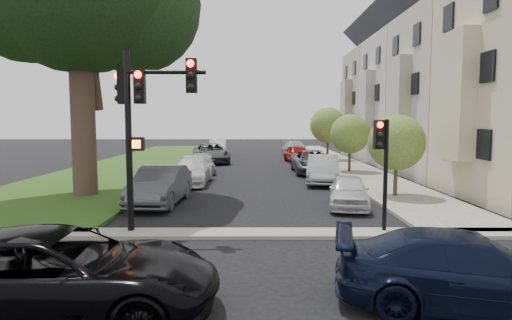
{
  "coord_description": "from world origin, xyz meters",
  "views": [
    {
      "loc": [
        -0.04,
        -10.52,
        3.42
      ],
      "look_at": [
        0.0,
        5.0,
        2.0
      ],
      "focal_mm": 30.0,
      "sensor_mm": 36.0,
      "label": 1
    }
  ],
  "objects_px": {
    "traffic_signal_main": "(143,109)",
    "car_parked_4": "(295,149)",
    "car_parked_0": "(349,191)",
    "small_tree_a": "(397,143)",
    "car_parked_2": "(313,162)",
    "car_parked_5": "(160,185)",
    "small_tree_b": "(350,134)",
    "car_parked_9": "(218,147)",
    "small_tree_c": "(328,125)",
    "traffic_signal_secondary": "(382,154)",
    "car_cross_near": "(55,275)",
    "car_parked_7": "(201,163)",
    "car_parked_8": "(211,153)",
    "car_cross_far": "(470,272)",
    "car_parked_1": "(323,169)",
    "car_parked_3": "(298,154)",
    "car_parked_6": "(191,171)"
  },
  "relations": [
    {
      "from": "traffic_signal_main",
      "to": "car_parked_4",
      "type": "bearing_deg",
      "value": 75.56
    },
    {
      "from": "car_parked_0",
      "to": "small_tree_a",
      "type": "bearing_deg",
      "value": 49.62
    },
    {
      "from": "car_parked_0",
      "to": "car_parked_2",
      "type": "height_order",
      "value": "car_parked_2"
    },
    {
      "from": "car_parked_0",
      "to": "car_parked_5",
      "type": "xyz_separation_m",
      "value": [
        -7.59,
        0.61,
        0.15
      ]
    },
    {
      "from": "small_tree_a",
      "to": "small_tree_b",
      "type": "distance_m",
      "value": 9.26
    },
    {
      "from": "traffic_signal_main",
      "to": "car_parked_9",
      "type": "height_order",
      "value": "traffic_signal_main"
    },
    {
      "from": "small_tree_c",
      "to": "small_tree_b",
      "type": "bearing_deg",
      "value": -90.0
    },
    {
      "from": "traffic_signal_secondary",
      "to": "car_parked_4",
      "type": "distance_m",
      "value": 27.85
    },
    {
      "from": "car_parked_4",
      "to": "car_parked_5",
      "type": "relative_size",
      "value": 1.07
    },
    {
      "from": "car_cross_near",
      "to": "car_parked_7",
      "type": "height_order",
      "value": "car_cross_near"
    },
    {
      "from": "small_tree_b",
      "to": "traffic_signal_secondary",
      "type": "xyz_separation_m",
      "value": [
        -2.43,
        -15.32,
        -0.15
      ]
    },
    {
      "from": "car_parked_8",
      "to": "car_parked_9",
      "type": "distance_m",
      "value": 7.69
    },
    {
      "from": "traffic_signal_secondary",
      "to": "car_cross_near",
      "type": "xyz_separation_m",
      "value": [
        -7.25,
        -5.56,
        -1.64
      ]
    },
    {
      "from": "car_cross_near",
      "to": "car_parked_4",
      "type": "height_order",
      "value": "car_cross_near"
    },
    {
      "from": "traffic_signal_secondary",
      "to": "car_parked_4",
      "type": "height_order",
      "value": "traffic_signal_secondary"
    },
    {
      "from": "small_tree_b",
      "to": "car_cross_far",
      "type": "xyz_separation_m",
      "value": [
        -2.35,
        -20.53,
        -1.87
      ]
    },
    {
      "from": "traffic_signal_secondary",
      "to": "car_parked_5",
      "type": "xyz_separation_m",
      "value": [
        -7.68,
        4.61,
        -1.63
      ]
    },
    {
      "from": "small_tree_a",
      "to": "car_cross_far",
      "type": "height_order",
      "value": "small_tree_a"
    },
    {
      "from": "traffic_signal_secondary",
      "to": "car_parked_8",
      "type": "distance_m",
      "value": 23.46
    },
    {
      "from": "small_tree_c",
      "to": "traffic_signal_secondary",
      "type": "height_order",
      "value": "small_tree_c"
    },
    {
      "from": "car_cross_near",
      "to": "car_parked_9",
      "type": "xyz_separation_m",
      "value": [
        -0.29,
        35.45,
        -0.01
      ]
    },
    {
      "from": "car_parked_1",
      "to": "car_parked_3",
      "type": "xyz_separation_m",
      "value": [
        -0.23,
        11.76,
        -0.05
      ]
    },
    {
      "from": "small_tree_c",
      "to": "car_parked_7",
      "type": "xyz_separation_m",
      "value": [
        -9.76,
        -8.59,
        -2.37
      ]
    },
    {
      "from": "small_tree_a",
      "to": "car_parked_8",
      "type": "xyz_separation_m",
      "value": [
        -9.85,
        16.13,
        -1.67
      ]
    },
    {
      "from": "car_parked_3",
      "to": "car_parked_8",
      "type": "distance_m",
      "value": 7.13
    },
    {
      "from": "traffic_signal_main",
      "to": "car_parked_6",
      "type": "height_order",
      "value": "traffic_signal_main"
    },
    {
      "from": "car_cross_near",
      "to": "car_parked_9",
      "type": "distance_m",
      "value": 35.45
    },
    {
      "from": "car_parked_4",
      "to": "car_parked_8",
      "type": "distance_m",
      "value": 9.3
    },
    {
      "from": "traffic_signal_secondary",
      "to": "car_parked_1",
      "type": "relative_size",
      "value": 0.74
    },
    {
      "from": "traffic_signal_main",
      "to": "car_parked_7",
      "type": "height_order",
      "value": "traffic_signal_main"
    },
    {
      "from": "car_parked_5",
      "to": "car_parked_2",
      "type": "bearing_deg",
      "value": 56.68
    },
    {
      "from": "car_cross_near",
      "to": "car_parked_6",
      "type": "distance_m",
      "value": 15.88
    },
    {
      "from": "traffic_signal_main",
      "to": "small_tree_b",
      "type": "bearing_deg",
      "value": 57.93
    },
    {
      "from": "traffic_signal_secondary",
      "to": "car_cross_far",
      "type": "xyz_separation_m",
      "value": [
        0.09,
        -5.21,
        -1.72
      ]
    },
    {
      "from": "small_tree_a",
      "to": "car_parked_8",
      "type": "bearing_deg",
      "value": 121.4
    },
    {
      "from": "car_parked_0",
      "to": "car_parked_4",
      "type": "xyz_separation_m",
      "value": [
        0.1,
        23.8,
        0.1
      ]
    },
    {
      "from": "car_parked_1",
      "to": "small_tree_b",
      "type": "bearing_deg",
      "value": 71.56
    },
    {
      "from": "traffic_signal_secondary",
      "to": "car_parked_3",
      "type": "relative_size",
      "value": 0.82
    },
    {
      "from": "small_tree_a",
      "to": "car_parked_0",
      "type": "height_order",
      "value": "small_tree_a"
    },
    {
      "from": "car_parked_4",
      "to": "traffic_signal_secondary",
      "type": "bearing_deg",
      "value": -92.99
    },
    {
      "from": "car_parked_9",
      "to": "car_parked_5",
      "type": "bearing_deg",
      "value": -94.76
    },
    {
      "from": "car_parked_7",
      "to": "car_parked_9",
      "type": "bearing_deg",
      "value": 79.86
    },
    {
      "from": "small_tree_a",
      "to": "car_parked_9",
      "type": "height_order",
      "value": "small_tree_a"
    },
    {
      "from": "small_tree_b",
      "to": "car_cross_far",
      "type": "bearing_deg",
      "value": -96.52
    },
    {
      "from": "car_cross_near",
      "to": "car_parked_4",
      "type": "bearing_deg",
      "value": -17.29
    },
    {
      "from": "car_parked_3",
      "to": "car_parked_5",
      "type": "distance_m",
      "value": 19.24
    },
    {
      "from": "car_cross_far",
      "to": "car_parked_1",
      "type": "distance_m",
      "value": 15.83
    },
    {
      "from": "small_tree_b",
      "to": "car_parked_6",
      "type": "height_order",
      "value": "small_tree_b"
    },
    {
      "from": "small_tree_b",
      "to": "car_parked_3",
      "type": "height_order",
      "value": "small_tree_b"
    },
    {
      "from": "small_tree_a",
      "to": "car_cross_near",
      "type": "relative_size",
      "value": 0.66
    }
  ]
}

